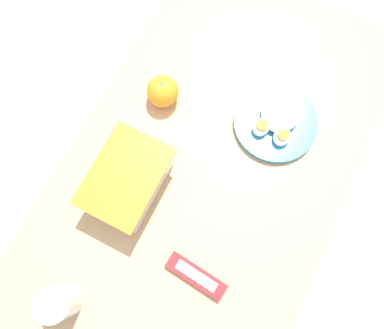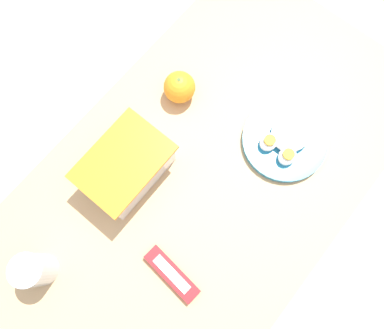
{
  "view_description": "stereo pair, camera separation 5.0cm",
  "coord_description": "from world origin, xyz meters",
  "px_view_note": "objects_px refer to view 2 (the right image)",
  "views": [
    {
      "loc": [
        -0.2,
        -0.07,
        1.64
      ],
      "look_at": [
        0.01,
        0.04,
        0.77
      ],
      "focal_mm": 35.0,
      "sensor_mm": 36.0,
      "label": 1
    },
    {
      "loc": [
        -0.17,
        -0.11,
        1.64
      ],
      "look_at": [
        0.01,
        0.04,
        0.77
      ],
      "focal_mm": 35.0,
      "sensor_mm": 36.0,
      "label": 2
    }
  ],
  "objects_px": {
    "food_container": "(127,168)",
    "rice_plate": "(286,139)",
    "drinking_glass": "(35,270)",
    "orange_fruit": "(179,87)",
    "candy_bar": "(172,274)"
  },
  "relations": [
    {
      "from": "food_container",
      "to": "drinking_glass",
      "type": "height_order",
      "value": "drinking_glass"
    },
    {
      "from": "orange_fruit",
      "to": "candy_bar",
      "type": "bearing_deg",
      "value": -142.38
    },
    {
      "from": "rice_plate",
      "to": "drinking_glass",
      "type": "bearing_deg",
      "value": 157.87
    },
    {
      "from": "food_container",
      "to": "candy_bar",
      "type": "xyz_separation_m",
      "value": [
        -0.12,
        -0.24,
        -0.04
      ]
    },
    {
      "from": "orange_fruit",
      "to": "drinking_glass",
      "type": "xyz_separation_m",
      "value": [
        -0.54,
        -0.04,
        0.01
      ]
    },
    {
      "from": "food_container",
      "to": "candy_bar",
      "type": "relative_size",
      "value": 1.42
    },
    {
      "from": "food_container",
      "to": "rice_plate",
      "type": "distance_m",
      "value": 0.4
    },
    {
      "from": "food_container",
      "to": "rice_plate",
      "type": "relative_size",
      "value": 1.0
    },
    {
      "from": "orange_fruit",
      "to": "rice_plate",
      "type": "height_order",
      "value": "orange_fruit"
    },
    {
      "from": "orange_fruit",
      "to": "food_container",
      "type": "bearing_deg",
      "value": -170.94
    },
    {
      "from": "food_container",
      "to": "orange_fruit",
      "type": "bearing_deg",
      "value": 9.06
    },
    {
      "from": "rice_plate",
      "to": "candy_bar",
      "type": "relative_size",
      "value": 1.42
    },
    {
      "from": "candy_bar",
      "to": "rice_plate",
      "type": "bearing_deg",
      "value": -1.48
    },
    {
      "from": "orange_fruit",
      "to": "drinking_glass",
      "type": "bearing_deg",
      "value": -175.77
    },
    {
      "from": "food_container",
      "to": "rice_plate",
      "type": "xyz_separation_m",
      "value": [
        0.31,
        -0.25,
        -0.03
      ]
    }
  ]
}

